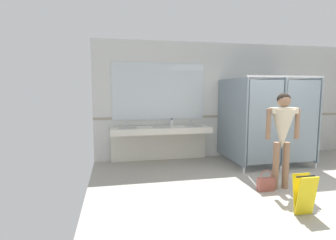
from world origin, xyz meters
TOP-DOWN VIEW (x-y plane):
  - ground_plane at (0.00, 0.00)m, footprint 7.41×6.22m
  - wall_back at (0.00, 2.87)m, footprint 7.41×0.12m
  - wall_back_tile_band at (0.00, 2.81)m, footprint 7.41×0.01m
  - vanity_counter at (-2.12, 2.59)m, footprint 2.37×0.59m
  - mirror_panel at (-2.12, 2.80)m, footprint 2.27×0.02m
  - bathroom_stalls at (0.31, 1.85)m, footprint 1.79×1.51m
  - person_standing at (-0.35, 0.42)m, footprint 0.58×0.46m
  - handbag at (-0.67, 0.35)m, footprint 0.29×0.11m
  - soap_dispenser at (-1.82, 2.67)m, footprint 0.07×0.07m
  - wet_floor_sign at (-0.64, -0.55)m, footprint 0.28×0.19m

SIDE VIEW (x-z plane):
  - ground_plane at x=0.00m, z-range -0.10..0.00m
  - handbag at x=-0.67m, z-range -0.06..0.31m
  - wet_floor_sign at x=-0.64m, z-range 0.01..0.58m
  - vanity_counter at x=-2.12m, z-range 0.15..1.12m
  - soap_dispenser at x=-1.82m, z-range 0.84..1.03m
  - wall_back_tile_band at x=0.00m, z-range 1.02..1.08m
  - bathroom_stalls at x=0.31m, z-range 0.05..2.07m
  - person_standing at x=-0.35m, z-range 0.23..1.91m
  - wall_back at x=0.00m, z-range 0.00..2.91m
  - mirror_panel at x=-2.12m, z-range 1.01..2.39m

